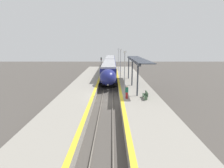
# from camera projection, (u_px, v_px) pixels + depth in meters

# --- Properties ---
(ground_plane) EXTENTS (120.00, 120.00, 0.00)m
(ground_plane) POSITION_uv_depth(u_px,v_px,m) (108.00, 102.00, 22.91)
(ground_plane) COLOR #4C4742
(rail_left) EXTENTS (0.08, 90.00, 0.15)m
(rail_left) POSITION_uv_depth(u_px,v_px,m) (102.00, 101.00, 22.90)
(rail_left) COLOR slate
(rail_left) RESTS_ON ground_plane
(rail_right) EXTENTS (0.08, 90.00, 0.15)m
(rail_right) POSITION_uv_depth(u_px,v_px,m) (113.00, 101.00, 22.90)
(rail_right) COLOR slate
(rail_right) RESTS_ON ground_plane
(train) EXTENTS (2.89, 41.21, 3.72)m
(train) POSITION_uv_depth(u_px,v_px,m) (110.00, 65.00, 46.77)
(train) COLOR black
(train) RESTS_ON ground_plane
(platform_right) EXTENTS (5.05, 64.00, 0.94)m
(platform_right) POSITION_uv_depth(u_px,v_px,m) (139.00, 99.00, 22.80)
(platform_right) COLOR gray
(platform_right) RESTS_ON ground_plane
(platform_left) EXTENTS (4.73, 64.00, 0.94)m
(platform_left) POSITION_uv_depth(u_px,v_px,m) (77.00, 99.00, 22.83)
(platform_left) COLOR gray
(platform_left) RESTS_ON ground_plane
(platform_bench) EXTENTS (0.44, 1.67, 0.89)m
(platform_bench) POSITION_uv_depth(u_px,v_px,m) (146.00, 95.00, 21.16)
(platform_bench) COLOR #4C6B4C
(platform_bench) RESTS_ON platform_right
(person_waiting) EXTENTS (0.36, 0.22, 1.62)m
(person_waiting) POSITION_uv_depth(u_px,v_px,m) (127.00, 92.00, 21.11)
(person_waiting) COLOR maroon
(person_waiting) RESTS_ON platform_right
(railway_signal) EXTENTS (0.28, 0.28, 4.43)m
(railway_signal) POSITION_uv_depth(u_px,v_px,m) (102.00, 65.00, 43.00)
(railway_signal) COLOR #59595E
(railway_signal) RESTS_ON ground_plane
(lamppost_near) EXTENTS (0.36, 0.20, 5.68)m
(lamppost_near) POSITION_uv_depth(u_px,v_px,m) (125.00, 70.00, 22.56)
(lamppost_near) COLOR #9E9EA3
(lamppost_near) RESTS_ON platform_right
(lamppost_mid) EXTENTS (0.36, 0.20, 5.68)m
(lamppost_mid) POSITION_uv_depth(u_px,v_px,m) (121.00, 62.00, 33.57)
(lamppost_mid) COLOR #9E9EA3
(lamppost_mid) RESTS_ON platform_right
(lamppost_far) EXTENTS (0.36, 0.20, 5.68)m
(lamppost_far) POSITION_uv_depth(u_px,v_px,m) (119.00, 58.00, 44.57)
(lamppost_far) COLOR #9E9EA3
(lamppost_far) RESTS_ON platform_right
(station_canopy) EXTENTS (2.02, 15.15, 4.31)m
(station_canopy) POSITION_uv_depth(u_px,v_px,m) (137.00, 61.00, 27.50)
(station_canopy) COLOR #333842
(station_canopy) RESTS_ON platform_right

